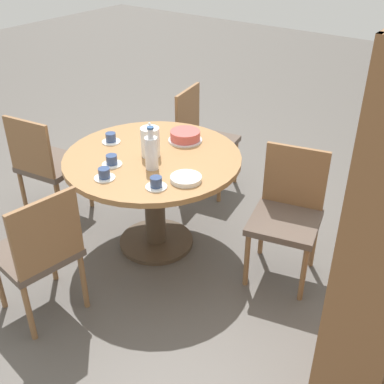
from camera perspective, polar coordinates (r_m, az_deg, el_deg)
The scene contains 14 objects.
ground_plane at distance 3.57m, azimuth -4.23°, elevation -6.00°, with size 14.00×14.00×0.00m, color #56514C.
dining_table at distance 3.27m, azimuth -4.60°, elevation 1.74°, with size 1.18×1.18×0.71m.
chair_a at distance 3.11m, azimuth 11.25°, elevation -2.34°, with size 0.51×0.51×0.86m.
chair_b at distance 4.06m, azimuth 1.23°, elevation 6.54°, with size 0.49×0.49×0.86m.
chair_c at distance 3.79m, azimuth -16.85°, elevation 3.31°, with size 0.48×0.48×0.86m.
chair_d at distance 2.86m, azimuth -17.66°, elevation -6.66°, with size 0.48×0.48×0.86m.
coffee_pot at distance 3.16m, azimuth -4.92°, elevation 6.10°, with size 0.12×0.12×0.23m.
water_bottle at distance 2.99m, azimuth -4.84°, elevation 4.76°, with size 0.08×0.08×0.28m.
cake_main at distance 3.38m, azimuth -0.81°, elevation 6.63°, with size 0.24×0.24×0.08m.
cup_a at distance 2.81m, azimuth -4.27°, elevation 1.03°, with size 0.13×0.13×0.07m.
cup_b at distance 2.95m, azimuth -10.35°, elevation 2.06°, with size 0.13×0.13×0.07m.
cup_c at distance 3.41m, azimuth -9.59°, elevation 6.26°, with size 0.13×0.13×0.07m.
cup_d at distance 3.10m, azimuth -9.49°, elevation 3.64°, with size 0.13×0.13×0.07m.
plate_stack at distance 2.88m, azimuth -0.72°, elevation 1.60°, with size 0.19×0.19×0.03m.
Camera 1 is at (2.14, 1.89, 2.14)m, focal length 45.00 mm.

